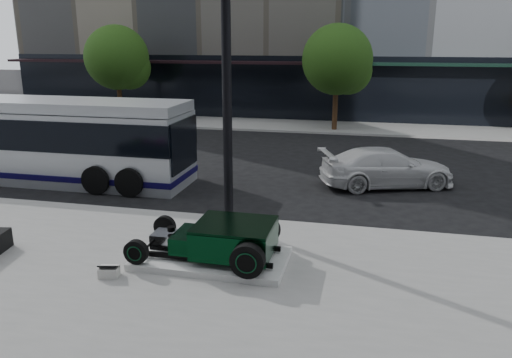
% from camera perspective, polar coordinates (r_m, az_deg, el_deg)
% --- Properties ---
extents(ground, '(120.00, 120.00, 0.00)m').
position_cam_1_polar(ground, '(15.95, 1.71, -2.49)').
color(ground, black).
rests_on(ground, ground).
extents(sidewalk_far, '(70.00, 4.00, 0.12)m').
position_cam_1_polar(sidewalk_far, '(29.43, 7.11, 5.96)').
color(sidewalk_far, gray).
rests_on(sidewalk_far, ground).
extents(street_trees, '(29.80, 3.80, 5.70)m').
position_cam_1_polar(street_trees, '(28.02, 9.55, 13.02)').
color(street_trees, black).
rests_on(street_trees, sidewalk_far).
extents(display_plinth, '(3.40, 1.80, 0.15)m').
position_cam_1_polar(display_plinth, '(11.47, -5.08, -9.00)').
color(display_plinth, silver).
rests_on(display_plinth, sidewalk_near).
extents(hot_rod, '(3.22, 2.00, 0.81)m').
position_cam_1_polar(hot_rod, '(11.17, -3.51, -6.84)').
color(hot_rod, black).
rests_on(hot_rod, display_plinth).
extents(info_plaque, '(0.46, 0.38, 0.31)m').
position_cam_1_polar(info_plaque, '(11.16, -16.46, -10.07)').
color(info_plaque, silver).
rests_on(info_plaque, sidewalk_near).
extents(lamppost, '(0.44, 0.44, 7.95)m').
position_cam_1_polar(lamppost, '(12.67, -3.35, 10.34)').
color(lamppost, black).
rests_on(lamppost, sidewalk_near).
extents(transit_bus, '(12.12, 2.88, 2.92)m').
position_cam_1_polar(transit_bus, '(20.01, -24.55, 4.24)').
color(transit_bus, silver).
rests_on(transit_bus, ground).
extents(white_sedan, '(4.97, 3.35, 1.34)m').
position_cam_1_polar(white_sedan, '(17.93, 14.72, 1.28)').
color(white_sedan, silver).
rests_on(white_sedan, ground).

